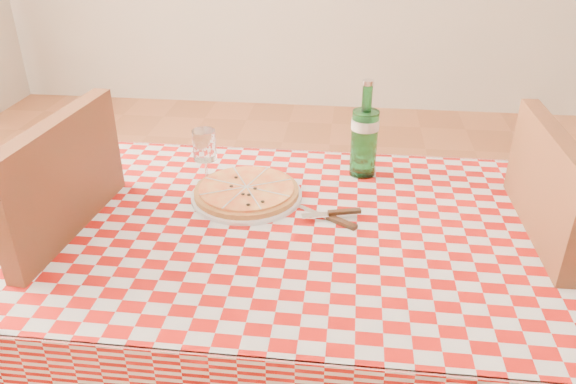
% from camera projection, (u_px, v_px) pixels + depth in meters
% --- Properties ---
extents(dining_table, '(1.20, 0.80, 0.75)m').
position_uv_depth(dining_table, '(293.00, 258.00, 1.43)').
color(dining_table, brown).
rests_on(dining_table, ground).
extents(tablecloth, '(1.30, 0.90, 0.01)m').
position_uv_depth(tablecloth, '(293.00, 227.00, 1.38)').
color(tablecloth, '#A20E0A').
rests_on(tablecloth, dining_table).
extents(chair_near, '(0.46, 0.46, 1.01)m').
position_uv_depth(chair_near, '(565.00, 291.00, 1.44)').
color(chair_near, brown).
rests_on(chair_near, ground).
extents(chair_far, '(0.50, 0.50, 1.04)m').
position_uv_depth(chair_far, '(45.00, 277.00, 1.47)').
color(chair_far, brown).
rests_on(chair_far, ground).
extents(pizza_plate, '(0.38, 0.38, 0.04)m').
position_uv_depth(pizza_plate, '(247.00, 191.00, 1.50)').
color(pizza_plate, '#BD853F').
rests_on(pizza_plate, tablecloth).
extents(water_bottle, '(0.09, 0.09, 0.28)m').
position_uv_depth(water_bottle, '(365.00, 129.00, 1.57)').
color(water_bottle, '#1A6829').
rests_on(water_bottle, tablecloth).
extents(wine_glass, '(0.07, 0.07, 0.16)m').
position_uv_depth(wine_glass, '(205.00, 158.00, 1.54)').
color(wine_glass, white).
rests_on(wine_glass, tablecloth).
extents(cutlery, '(0.23, 0.19, 0.02)m').
position_uv_depth(cutlery, '(328.00, 215.00, 1.40)').
color(cutlery, silver).
rests_on(cutlery, tablecloth).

